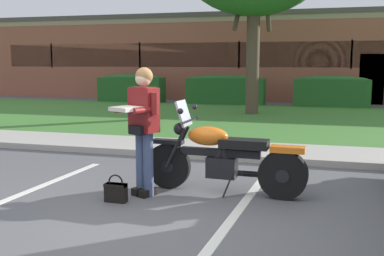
# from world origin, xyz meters

# --- Properties ---
(ground_plane) EXTENTS (140.00, 140.00, 0.00)m
(ground_plane) POSITION_xyz_m (0.00, 0.00, 0.00)
(ground_plane) COLOR #565659
(curb_strip) EXTENTS (60.00, 0.20, 0.12)m
(curb_strip) POSITION_xyz_m (0.00, 3.31, 0.06)
(curb_strip) COLOR #ADA89E
(curb_strip) RESTS_ON ground
(concrete_walk) EXTENTS (60.00, 1.50, 0.08)m
(concrete_walk) POSITION_xyz_m (0.00, 4.16, 0.04)
(concrete_walk) COLOR #ADA89E
(concrete_walk) RESTS_ON ground
(grass_lawn) EXTENTS (60.00, 8.54, 0.06)m
(grass_lawn) POSITION_xyz_m (0.00, 9.18, 0.03)
(grass_lawn) COLOR #3D752D
(grass_lawn) RESTS_ON ground
(stall_stripe_0) EXTENTS (0.40, 4.40, 0.01)m
(stall_stripe_0) POSITION_xyz_m (-2.14, 0.20, 0.00)
(stall_stripe_0) COLOR silver
(stall_stripe_0) RESTS_ON ground
(stall_stripe_1) EXTENTS (0.40, 4.40, 0.01)m
(stall_stripe_1) POSITION_xyz_m (0.80, 0.20, 0.00)
(stall_stripe_1) COLOR silver
(stall_stripe_1) RESTS_ON ground
(motorcycle) EXTENTS (2.24, 0.82, 1.26)m
(motorcycle) POSITION_xyz_m (0.58, 1.27, 0.49)
(motorcycle) COLOR black
(motorcycle) RESTS_ON ground
(rider_person) EXTENTS (0.58, 0.66, 1.70)m
(rider_person) POSITION_xyz_m (-0.50, 0.88, 1.01)
(rider_person) COLOR black
(rider_person) RESTS_ON ground
(handbag) EXTENTS (0.28, 0.13, 0.36)m
(handbag) POSITION_xyz_m (-0.74, 0.51, 0.14)
(handbag) COLOR black
(handbag) RESTS_ON ground
(hedge_left) EXTENTS (2.85, 0.90, 1.24)m
(hedge_left) POSITION_xyz_m (-6.16, 13.71, 0.65)
(hedge_left) COLOR #235623
(hedge_left) RESTS_ON ground
(hedge_center_left) EXTENTS (3.20, 0.90, 1.24)m
(hedge_center_left) POSITION_xyz_m (-1.98, 13.71, 0.65)
(hedge_center_left) COLOR #235623
(hedge_center_left) RESTS_ON ground
(hedge_center_right) EXTENTS (2.83, 0.90, 1.24)m
(hedge_center_right) POSITION_xyz_m (2.19, 13.71, 0.65)
(hedge_center_right) COLOR #235623
(hedge_center_right) RESTS_ON ground
(brick_building) EXTENTS (28.08, 10.12, 3.98)m
(brick_building) POSITION_xyz_m (-1.74, 20.48, 1.99)
(brick_building) COLOR #93513D
(brick_building) RESTS_ON ground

